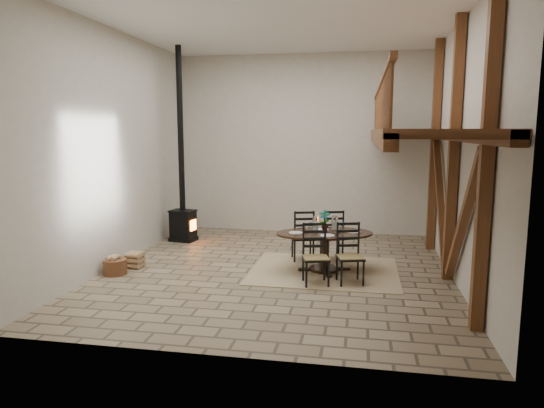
% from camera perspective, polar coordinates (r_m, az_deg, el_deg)
% --- Properties ---
extents(ground, '(8.00, 8.00, 0.00)m').
position_cam_1_polar(ground, '(10.25, 0.68, -7.74)').
color(ground, gray).
rests_on(ground, ground).
extents(room_shell, '(7.02, 8.02, 5.01)m').
position_cam_1_polar(room_shell, '(9.70, 7.75, 9.30)').
color(room_shell, beige).
rests_on(room_shell, ground).
extents(rug, '(3.00, 2.50, 0.02)m').
position_cam_1_polar(rug, '(10.21, 6.15, -7.80)').
color(rug, tan).
rests_on(rug, ground).
extents(dining_table, '(2.23, 2.42, 1.28)m').
position_cam_1_polar(dining_table, '(10.09, 6.19, -5.34)').
color(dining_table, black).
rests_on(dining_table, ground).
extents(wood_stove, '(0.71, 0.59, 5.00)m').
position_cam_1_polar(wood_stove, '(12.87, -10.50, 0.65)').
color(wood_stove, black).
rests_on(wood_stove, ground).
extents(log_basket, '(0.47, 0.47, 0.39)m').
position_cam_1_polar(log_basket, '(10.39, -17.99, -6.96)').
color(log_basket, brown).
rests_on(log_basket, ground).
extents(log_stack, '(0.35, 0.36, 0.33)m').
position_cam_1_polar(log_stack, '(10.76, -15.82, -6.35)').
color(log_stack, tan).
rests_on(log_stack, ground).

